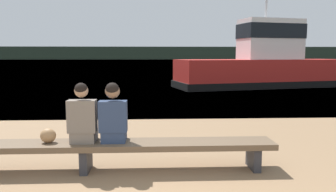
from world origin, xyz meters
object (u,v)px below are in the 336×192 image
Objects in this scene: bench_main at (86,148)px; tugboat_red at (264,66)px; shopping_bag at (48,136)px; person_left at (83,117)px; person_right at (113,116)px.

tugboat_red is (7.42, 13.52, 0.83)m from bench_main.
shopping_bag is 15.71m from tugboat_red.
person_left is 0.48m from person_right.
shopping_bag is (-0.58, 0.01, 0.20)m from bench_main.
person_right is 0.09× the size of tugboat_red.
bench_main is at bearing 138.37° from tugboat_red.
person_left is at bearing 168.46° from bench_main.
bench_main is 15.44m from tugboat_red.
bench_main is 0.57× the size of tugboat_red.
person_left is at bearing -0.79° from shopping_bag.
person_right is at bearing -0.15° from person_left.
bench_main is 6.31× the size of person_left.
tugboat_red is at bearing 59.36° from shopping_bag.
person_left is 0.62m from shopping_bag.
person_left is at bearing 179.85° from person_right.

